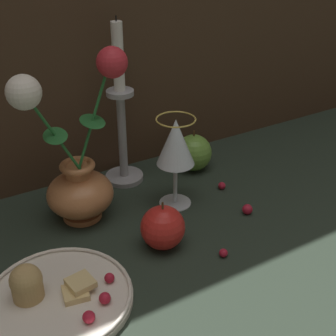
% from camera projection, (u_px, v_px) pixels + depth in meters
% --- Properties ---
extents(ground_plane, '(2.40, 2.40, 0.00)m').
position_uv_depth(ground_plane, '(158.00, 224.00, 0.85)').
color(ground_plane, '#232D23').
rests_on(ground_plane, ground).
extents(vase, '(0.20, 0.12, 0.31)m').
position_uv_depth(vase, '(78.00, 173.00, 0.82)').
color(vase, '#B77042').
rests_on(vase, ground_plane).
extents(plate_with_pastries, '(0.22, 0.22, 0.07)m').
position_uv_depth(plate_with_pastries, '(55.00, 295.00, 0.68)').
color(plate_with_pastries, silver).
rests_on(plate_with_pastries, ground_plane).
extents(wine_glass, '(0.07, 0.07, 0.18)m').
position_uv_depth(wine_glass, '(176.00, 145.00, 0.85)').
color(wine_glass, silver).
rests_on(wine_glass, ground_plane).
extents(candlestick, '(0.08, 0.08, 0.34)m').
position_uv_depth(candlestick, '(122.00, 122.00, 0.93)').
color(candlestick, '#A3A3A8').
rests_on(candlestick, ground_plane).
extents(apple_beside_vase, '(0.08, 0.08, 0.09)m').
position_uv_depth(apple_beside_vase, '(193.00, 153.00, 1.01)').
color(apple_beside_vase, '#669938').
rests_on(apple_beside_vase, ground_plane).
extents(apple_near_glass, '(0.08, 0.08, 0.09)m').
position_uv_depth(apple_near_glass, '(163.00, 227.00, 0.78)').
color(apple_near_glass, red).
rests_on(apple_near_glass, ground_plane).
extents(berry_near_plate, '(0.02, 0.02, 0.02)m').
position_uv_depth(berry_near_plate, '(222.00, 186.00, 0.95)').
color(berry_near_plate, '#AD192D').
rests_on(berry_near_plate, ground_plane).
extents(berry_front_center, '(0.02, 0.02, 0.02)m').
position_uv_depth(berry_front_center, '(247.00, 209.00, 0.87)').
color(berry_front_center, '#AD192D').
rests_on(berry_front_center, ground_plane).
extents(berry_by_glass_stem, '(0.01, 0.01, 0.01)m').
position_uv_depth(berry_by_glass_stem, '(223.00, 253.00, 0.77)').
color(berry_by_glass_stem, '#AD192D').
rests_on(berry_by_glass_stem, ground_plane).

